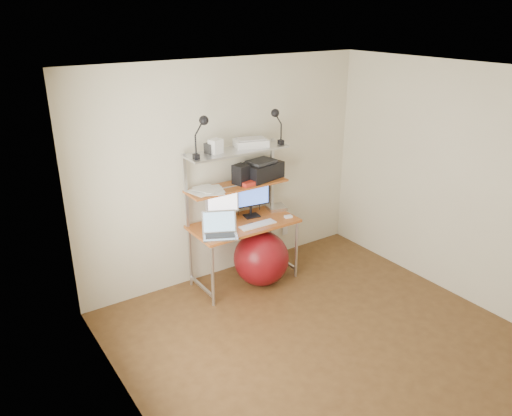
{
  "coord_description": "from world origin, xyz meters",
  "views": [
    {
      "loc": [
        -2.75,
        -2.89,
        2.97
      ],
      "look_at": [
        -0.03,
        1.15,
        1.02
      ],
      "focal_mm": 35.0,
      "sensor_mm": 36.0,
      "label": 1
    }
  ],
  "objects_px": {
    "laptop": "(220,230)",
    "exercise_ball": "(261,258)",
    "monitor_silver": "(222,204)",
    "printer": "(261,170)",
    "monitor_black": "(251,197)"
  },
  "relations": [
    {
      "from": "monitor_silver",
      "to": "monitor_black",
      "type": "relative_size",
      "value": 0.92
    },
    {
      "from": "monitor_silver",
      "to": "laptop",
      "type": "relative_size",
      "value": 0.98
    },
    {
      "from": "laptop",
      "to": "printer",
      "type": "xyz_separation_m",
      "value": [
        0.74,
        0.31,
        0.46
      ]
    },
    {
      "from": "monitor_black",
      "to": "exercise_ball",
      "type": "distance_m",
      "value": 0.72
    },
    {
      "from": "printer",
      "to": "exercise_ball",
      "type": "bearing_deg",
      "value": -135.45
    },
    {
      "from": "laptop",
      "to": "exercise_ball",
      "type": "relative_size",
      "value": 0.71
    },
    {
      "from": "monitor_silver",
      "to": "printer",
      "type": "xyz_separation_m",
      "value": [
        0.56,
        0.05,
        0.28
      ]
    },
    {
      "from": "laptop",
      "to": "printer",
      "type": "relative_size",
      "value": 0.89
    },
    {
      "from": "monitor_black",
      "to": "exercise_ball",
      "type": "xyz_separation_m",
      "value": [
        -0.04,
        -0.27,
        -0.66
      ]
    },
    {
      "from": "laptop",
      "to": "exercise_ball",
      "type": "height_order",
      "value": "laptop"
    },
    {
      "from": "monitor_silver",
      "to": "printer",
      "type": "distance_m",
      "value": 0.62
    },
    {
      "from": "monitor_silver",
      "to": "printer",
      "type": "height_order",
      "value": "printer"
    },
    {
      "from": "laptop",
      "to": "exercise_ball",
      "type": "xyz_separation_m",
      "value": [
        0.52,
        -0.02,
        -0.48
      ]
    },
    {
      "from": "monitor_black",
      "to": "laptop",
      "type": "xyz_separation_m",
      "value": [
        -0.56,
        -0.25,
        -0.19
      ]
    },
    {
      "from": "monitor_silver",
      "to": "exercise_ball",
      "type": "bearing_deg",
      "value": -36.12
    }
  ]
}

